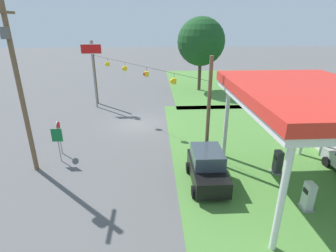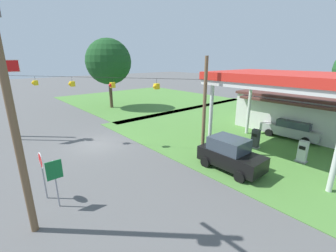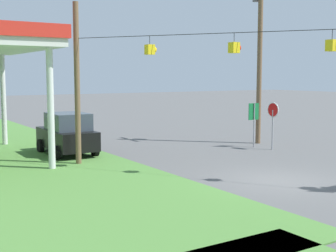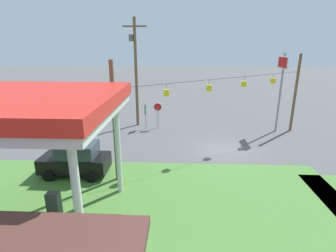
{
  "view_description": "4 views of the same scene",
  "coord_description": "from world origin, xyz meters",
  "px_view_note": "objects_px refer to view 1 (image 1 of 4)",
  "views": [
    {
      "loc": [
        22.77,
        1.49,
        8.89
      ],
      "look_at": [
        4.57,
        2.55,
        1.6
      ],
      "focal_mm": 28.0,
      "sensor_mm": 36.0,
      "label": 1
    },
    {
      "loc": [
        17.02,
        -7.02,
        6.81
      ],
      "look_at": [
        4.63,
        3.73,
        1.9
      ],
      "focal_mm": 24.0,
      "sensor_mm": 36.0,
      "label": 2
    },
    {
      "loc": [
        -12.18,
        12.55,
        3.91
      ],
      "look_at": [
        3.72,
        2.46,
        1.86
      ],
      "focal_mm": 50.0,
      "sensor_mm": 36.0,
      "label": 3
    },
    {
      "loc": [
        3.41,
        18.98,
        7.79
      ],
      "look_at": [
        4.16,
        2.43,
        2.6
      ],
      "focal_mm": 28.0,
      "sensor_mm": 36.0,
      "label": 4
    }
  ],
  "objects_px": {
    "utility_pole_main": "(18,83)",
    "fuel_pump_far": "(308,197)",
    "gas_station_canopy": "(308,97)",
    "fuel_pump_near": "(278,163)",
    "route_sign": "(57,138)",
    "stop_sign_overhead": "(92,62)",
    "car_at_pumps_front": "(207,167)",
    "tree_west_verge": "(201,42)",
    "stop_sign_roadside": "(59,130)"
  },
  "relations": [
    {
      "from": "fuel_pump_near",
      "to": "car_at_pumps_front",
      "type": "relative_size",
      "value": 0.37
    },
    {
      "from": "gas_station_canopy",
      "to": "fuel_pump_near",
      "type": "bearing_deg",
      "value": -179.94
    },
    {
      "from": "fuel_pump_far",
      "to": "route_sign",
      "type": "bearing_deg",
      "value": -112.31
    },
    {
      "from": "gas_station_canopy",
      "to": "fuel_pump_far",
      "type": "relative_size",
      "value": 6.2
    },
    {
      "from": "stop_sign_roadside",
      "to": "stop_sign_overhead",
      "type": "xyz_separation_m",
      "value": [
        -11.05,
        0.38,
        3.17
      ]
    },
    {
      "from": "gas_station_canopy",
      "to": "utility_pole_main",
      "type": "bearing_deg",
      "value": -101.27
    },
    {
      "from": "stop_sign_roadside",
      "to": "fuel_pump_near",
      "type": "bearing_deg",
      "value": -103.7
    },
    {
      "from": "utility_pole_main",
      "to": "tree_west_verge",
      "type": "relative_size",
      "value": 1.06
    },
    {
      "from": "stop_sign_roadside",
      "to": "stop_sign_overhead",
      "type": "distance_m",
      "value": 11.5
    },
    {
      "from": "fuel_pump_near",
      "to": "utility_pole_main",
      "type": "relative_size",
      "value": 0.15
    },
    {
      "from": "utility_pole_main",
      "to": "tree_west_verge",
      "type": "xyz_separation_m",
      "value": [
        -20.28,
        14.0,
        0.79
      ]
    },
    {
      "from": "fuel_pump_near",
      "to": "fuel_pump_far",
      "type": "relative_size",
      "value": 1.0
    },
    {
      "from": "fuel_pump_far",
      "to": "car_at_pumps_front",
      "type": "relative_size",
      "value": 0.37
    },
    {
      "from": "tree_west_verge",
      "to": "car_at_pumps_front",
      "type": "bearing_deg",
      "value": -8.47
    },
    {
      "from": "stop_sign_overhead",
      "to": "route_sign",
      "type": "relative_size",
      "value": 2.95
    },
    {
      "from": "car_at_pumps_front",
      "to": "tree_west_verge",
      "type": "xyz_separation_m",
      "value": [
        -22.38,
        3.33,
        5.41
      ]
    },
    {
      "from": "fuel_pump_near",
      "to": "fuel_pump_far",
      "type": "distance_m",
      "value": 3.42
    },
    {
      "from": "tree_west_verge",
      "to": "utility_pole_main",
      "type": "bearing_deg",
      "value": -34.62
    },
    {
      "from": "tree_west_verge",
      "to": "fuel_pump_far",
      "type": "bearing_deg",
      "value": 2.88
    },
    {
      "from": "gas_station_canopy",
      "to": "car_at_pumps_front",
      "type": "height_order",
      "value": "gas_station_canopy"
    },
    {
      "from": "gas_station_canopy",
      "to": "car_at_pumps_front",
      "type": "relative_size",
      "value": 2.32
    },
    {
      "from": "tree_west_verge",
      "to": "stop_sign_roadside",
      "type": "bearing_deg",
      "value": -35.71
    },
    {
      "from": "route_sign",
      "to": "tree_west_verge",
      "type": "height_order",
      "value": "tree_west_verge"
    },
    {
      "from": "gas_station_canopy",
      "to": "car_at_pumps_front",
      "type": "bearing_deg",
      "value": -101.48
    },
    {
      "from": "fuel_pump_far",
      "to": "utility_pole_main",
      "type": "xyz_separation_m",
      "value": [
        -4.75,
        -15.26,
        4.94
      ]
    },
    {
      "from": "stop_sign_roadside",
      "to": "tree_west_verge",
      "type": "xyz_separation_m",
      "value": [
        -18.12,
        13.03,
        4.64
      ]
    },
    {
      "from": "route_sign",
      "to": "tree_west_verge",
      "type": "distance_m",
      "value": 23.59
    },
    {
      "from": "utility_pole_main",
      "to": "tree_west_verge",
      "type": "height_order",
      "value": "utility_pole_main"
    },
    {
      "from": "route_sign",
      "to": "stop_sign_overhead",
      "type": "bearing_deg",
      "value": 179.52
    },
    {
      "from": "stop_sign_overhead",
      "to": "fuel_pump_near",
      "type": "bearing_deg",
      "value": 43.74
    },
    {
      "from": "fuel_pump_near",
      "to": "stop_sign_roadside",
      "type": "distance_m",
      "value": 14.75
    },
    {
      "from": "stop_sign_roadside",
      "to": "tree_west_verge",
      "type": "height_order",
      "value": "tree_west_verge"
    },
    {
      "from": "stop_sign_overhead",
      "to": "utility_pole_main",
      "type": "relative_size",
      "value": 0.7
    },
    {
      "from": "gas_station_canopy",
      "to": "fuel_pump_near",
      "type": "xyz_separation_m",
      "value": [
        -1.71,
        -0.0,
        -4.68
      ]
    },
    {
      "from": "fuel_pump_near",
      "to": "utility_pole_main",
      "type": "height_order",
      "value": "utility_pole_main"
    },
    {
      "from": "car_at_pumps_front",
      "to": "stop_sign_overhead",
      "type": "height_order",
      "value": "stop_sign_overhead"
    },
    {
      "from": "fuel_pump_near",
      "to": "utility_pole_main",
      "type": "distance_m",
      "value": 16.09
    },
    {
      "from": "utility_pole_main",
      "to": "tree_west_verge",
      "type": "bearing_deg",
      "value": 145.38
    },
    {
      "from": "car_at_pumps_front",
      "to": "stop_sign_overhead",
      "type": "relative_size",
      "value": 0.58
    },
    {
      "from": "utility_pole_main",
      "to": "stop_sign_roadside",
      "type": "bearing_deg",
      "value": 155.79
    },
    {
      "from": "gas_station_canopy",
      "to": "route_sign",
      "type": "bearing_deg",
      "value": -106.08
    },
    {
      "from": "utility_pole_main",
      "to": "fuel_pump_far",
      "type": "bearing_deg",
      "value": 72.71
    },
    {
      "from": "fuel_pump_far",
      "to": "stop_sign_overhead",
      "type": "bearing_deg",
      "value": -142.23
    },
    {
      "from": "fuel_pump_near",
      "to": "fuel_pump_far",
      "type": "height_order",
      "value": "same"
    },
    {
      "from": "fuel_pump_far",
      "to": "car_at_pumps_front",
      "type": "xyz_separation_m",
      "value": [
        -2.64,
        -4.59,
        0.31
      ]
    },
    {
      "from": "gas_station_canopy",
      "to": "fuel_pump_near",
      "type": "distance_m",
      "value": 4.99
    },
    {
      "from": "route_sign",
      "to": "gas_station_canopy",
      "type": "bearing_deg",
      "value": 73.92
    },
    {
      "from": "fuel_pump_near",
      "to": "gas_station_canopy",
      "type": "bearing_deg",
      "value": 0.06
    },
    {
      "from": "route_sign",
      "to": "stop_sign_roadside",
      "type": "bearing_deg",
      "value": -166.48
    },
    {
      "from": "fuel_pump_far",
      "to": "car_at_pumps_front",
      "type": "bearing_deg",
      "value": -119.9
    }
  ]
}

